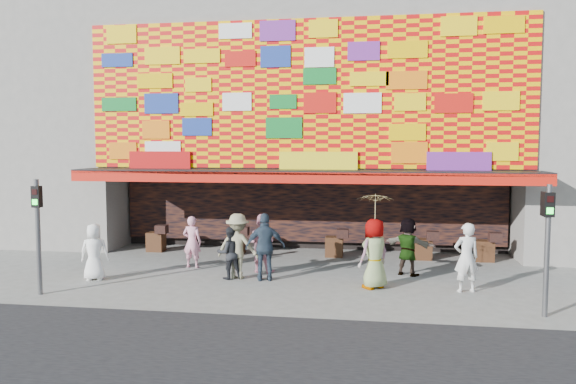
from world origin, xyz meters
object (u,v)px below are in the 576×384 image
signal_left (38,223)px  ped_e (265,247)px  ped_i (262,243)px  ped_h (466,258)px  parasol (375,210)px  ped_a (94,252)px  ped_b (192,242)px  ped_f (408,247)px  ped_d (238,246)px  ped_g (374,254)px  signal_right (548,235)px  ped_c (230,253)px

signal_left → ped_e: size_ratio=1.55×
ped_i → ped_h: bearing=-179.4°
parasol → ped_i: bearing=156.7°
ped_a → ped_b: ped_b is taller
ped_h → ped_f: bearing=-65.5°
ped_b → signal_left: bearing=56.0°
signal_left → ped_a: size_ratio=1.84×
ped_b → ped_h: ped_h is taller
ped_e → parasol: bearing=158.8°
ped_e → ped_i: (-0.32, 1.04, -0.08)m
signal_left → ped_d: bearing=28.2°
signal_left → parasol: size_ratio=1.64×
ped_d → ped_f: (4.91, 1.16, -0.08)m
ped_a → parasol: 8.05m
ped_g → ped_b: bearing=-59.2°
ped_f → parasol: bearing=88.4°
ped_h → parasol: (-2.39, 0.00, 1.22)m
ped_b → ped_d: ped_d is taller
ped_f → parasol: parasol is taller
signal_left → ped_b: bearing=51.9°
ped_a → ped_i: size_ratio=0.92×
signal_left → ped_i: bearing=33.4°
signal_right → ped_d: 8.19m
signal_left → ped_g: (8.58, 1.95, -0.91)m
parasol → ped_a: bearing=-178.0°
signal_right → ped_h: bearing=126.4°
ped_b → ped_h: bearing=172.0°
signal_right → ped_g: bearing=153.0°
ped_a → ped_f: (8.92, 1.98, 0.05)m
ped_a → ped_f: ped_f is taller
ped_d → ped_e: ped_e is taller
signal_left → ped_i: size_ratio=1.68×
ped_d → parasol: (3.92, -0.55, 1.19)m
signal_left → ped_h: bearing=10.0°
ped_a → ped_f: bearing=179.5°
signal_left → ped_h: signal_left is taller
ped_d → ped_c: bearing=30.1°
signal_right → ped_i: size_ratio=1.68×
ped_e → ped_h: ped_e is taller
ped_b → ped_i: 2.31m
ped_a → ped_h: 10.33m
ped_d → ped_e: (0.84, -0.13, 0.02)m
ped_b → ped_a: bearing=45.8°
ped_c → ped_h: size_ratio=0.82×
ped_c → ped_e: bearing=153.0°
ped_g → ped_h: size_ratio=1.03×
ped_b → parasol: parasol is taller
ped_b → ped_f: bearing=-176.0°
ped_c → ped_i: 1.25m
signal_right → ped_d: size_ratio=1.58×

